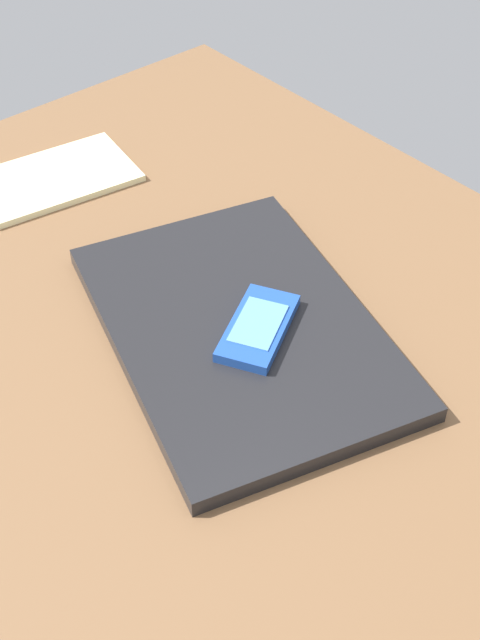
% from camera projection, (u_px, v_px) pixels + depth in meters
% --- Properties ---
extents(desk_surface, '(1.20, 0.80, 0.03)m').
position_uv_depth(desk_surface, '(273.00, 399.00, 0.79)').
color(desk_surface, brown).
rests_on(desk_surface, ground).
extents(laptop_closed, '(0.41, 0.33, 0.02)m').
position_uv_depth(laptop_closed, '(240.00, 328.00, 0.82)').
color(laptop_closed, black).
rests_on(laptop_closed, desk_surface).
extents(cell_phone_on_laptop, '(0.10, 0.12, 0.01)m').
position_uv_depth(cell_phone_on_laptop, '(258.00, 327.00, 0.80)').
color(cell_phone_on_laptop, '#1E479E').
rests_on(cell_phone_on_laptop, laptop_closed).
extents(notepad, '(0.15, 0.21, 0.01)m').
position_uv_depth(notepad, '(54.00, 178.00, 1.02)').
color(notepad, '#F2EDB2').
rests_on(notepad, desk_surface).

